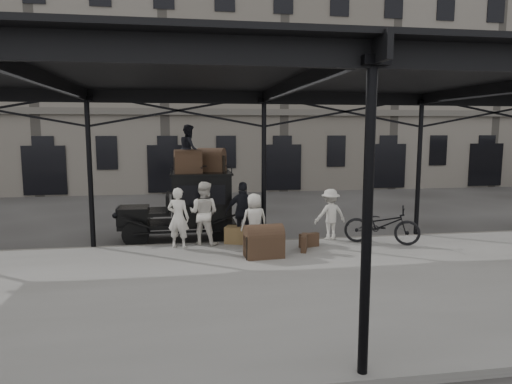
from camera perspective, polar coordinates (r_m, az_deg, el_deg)
ground at (r=12.18m, az=2.64°, el=-8.92°), size 120.00×120.00×0.00m
platform at (r=10.30m, az=4.95°, el=-11.64°), size 28.00×8.00×0.15m
canopy at (r=10.06m, az=4.86°, el=14.04°), size 22.50×9.00×4.74m
building_frontage at (r=29.73m, az=-4.60°, el=14.46°), size 64.00×8.00×14.00m
taxi at (r=14.60m, az=-8.10°, el=-1.36°), size 3.65×1.55×2.18m
porter_left at (r=13.16m, az=-9.69°, el=-3.20°), size 0.74×0.61×1.74m
porter_midleft at (r=13.45m, az=-6.55°, el=-2.63°), size 1.12×1.02×1.86m
porter_centre at (r=13.00m, az=-0.20°, el=-3.61°), size 0.85×0.64×1.57m
porter_official at (r=13.56m, az=-1.57°, el=-2.58°), size 1.15×0.69×1.83m
porter_right at (r=14.18m, az=9.27°, el=-2.77°), size 1.08×0.71×1.56m
bicycle at (r=14.00m, az=15.46°, el=-3.96°), size 2.30×1.59×1.15m
porter_roof at (r=14.33m, az=-8.34°, el=5.38°), size 0.58×0.73×1.49m
steamer_trunk_roof_near at (r=14.21m, az=-8.50°, el=3.58°), size 0.87×0.58×0.61m
steamer_trunk_roof_far at (r=14.68m, az=-5.59°, el=3.79°), size 0.99×0.81×0.63m
steamer_trunk_platform at (r=12.14m, az=0.99°, el=-6.45°), size 1.05×0.70×0.73m
wicker_hamper at (r=13.66m, az=-2.55°, el=-5.35°), size 0.72×0.63×0.50m
suitcase_upright at (r=12.86m, az=6.04°, el=-6.33°), size 0.34×0.62×0.45m
suitcase_flat at (r=13.28m, az=6.65°, el=-6.00°), size 0.62×0.30×0.40m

